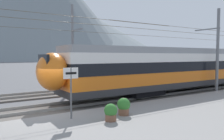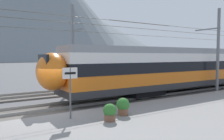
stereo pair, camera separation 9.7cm
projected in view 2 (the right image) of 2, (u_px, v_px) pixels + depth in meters
name	position (u px, v px, depth m)	size (l,w,h in m)	color
ground_plane	(46.00, 117.00, 11.78)	(400.00, 400.00, 0.00)	#565659
track_near	(39.00, 110.00, 12.96)	(120.00, 3.00, 0.28)	#5B5651
track_far	(22.00, 97.00, 17.24)	(120.00, 3.00, 0.28)	#5B5651
train_near_platform	(217.00, 66.00, 22.05)	(34.47, 2.98, 4.27)	#2D2D30
train_far_track	(210.00, 63.00, 29.71)	(29.23, 2.86, 4.27)	#2D2D30
catenary_mast_mid	(216.00, 49.00, 18.62)	(41.65, 2.38, 7.09)	slate
catenary_mast_far_side	(74.00, 46.00, 21.23)	(41.65, 2.27, 8.04)	slate
platform_sign	(70.00, 81.00, 10.22)	(0.70, 0.08, 2.34)	#59595B
potted_plant_platform_edge	(123.00, 106.00, 10.87)	(0.65, 0.65, 0.84)	brown
potted_plant_by_shelter	(110.00, 112.00, 9.90)	(0.59, 0.59, 0.77)	brown
mountain_central_peak	(43.00, 5.00, 187.17)	(150.88, 150.88, 92.09)	slate
mountain_right_ridge	(69.00, 30.00, 226.39)	(201.96, 201.96, 58.15)	slate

